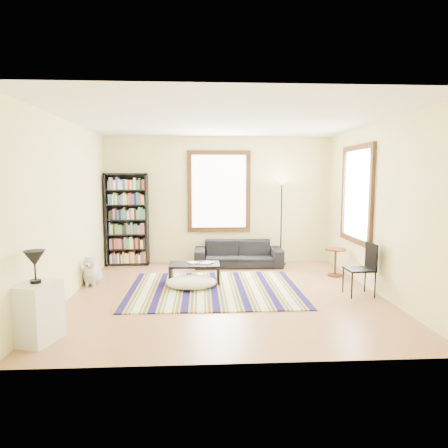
{
  "coord_description": "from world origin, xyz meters",
  "views": [
    {
      "loc": [
        -0.4,
        -6.4,
        1.91
      ],
      "look_at": [
        0.0,
        0.5,
        1.1
      ],
      "focal_mm": 32.0,
      "sensor_mm": 36.0,
      "label": 1
    }
  ],
  "objects": [
    {
      "name": "floor_cushion",
      "position": [
        -0.57,
        0.34,
        0.11
      ],
      "size": [
        1.07,
        0.96,
        0.22
      ],
      "primitive_type": "ellipsoid",
      "rotation": [
        0.0,
        0.0,
        0.43
      ],
      "color": "silver",
      "rests_on": "floor"
    },
    {
      "name": "window_back",
      "position": [
        0.0,
        2.47,
        1.6
      ],
      "size": [
        1.2,
        0.06,
        1.6
      ],
      "primitive_type": "cube",
      "color": "white",
      "rests_on": "wall_back"
    },
    {
      "name": "window_right",
      "position": [
        2.47,
        0.8,
        1.6
      ],
      "size": [
        0.06,
        1.2,
        1.6
      ],
      "primitive_type": "cube",
      "color": "white",
      "rests_on": "wall_right"
    },
    {
      "name": "rug",
      "position": [
        -0.18,
        0.23,
        0.01
      ],
      "size": [
        2.94,
        2.35,
        0.02
      ],
      "primitive_type": "cube",
      "color": "#130D44",
      "rests_on": "floor"
    },
    {
      "name": "ceiling",
      "position": [
        0.0,
        0.0,
        2.85
      ],
      "size": [
        5.0,
        5.0,
        0.1
      ],
      "primitive_type": "cube",
      "color": "white",
      "rests_on": "floor"
    },
    {
      "name": "folding_chair",
      "position": [
        2.15,
        -0.22,
        0.43
      ],
      "size": [
        0.43,
        0.41,
        0.86
      ],
      "primitive_type": "cube",
      "rotation": [
        0.0,
        0.0,
        0.04
      ],
      "color": "black",
      "rests_on": "floor"
    },
    {
      "name": "floor_lamp",
      "position": [
        1.34,
        2.15,
        0.93
      ],
      "size": [
        0.33,
        0.33,
        1.86
      ],
      "primitive_type": null,
      "rotation": [
        0.0,
        0.0,
        0.1
      ],
      "color": "black",
      "rests_on": "floor"
    },
    {
      "name": "wall_right",
      "position": [
        2.55,
        0.0,
        1.4
      ],
      "size": [
        0.1,
        5.0,
        2.8
      ],
      "primitive_type": "cube",
      "color": "beige",
      "rests_on": "floor"
    },
    {
      "name": "side_table",
      "position": [
        2.2,
        1.07,
        0.27
      ],
      "size": [
        0.48,
        0.48,
        0.54
      ],
      "primitive_type": "cylinder",
      "rotation": [
        0.0,
        0.0,
        -0.22
      ],
      "color": "#462411",
      "rests_on": "floor"
    },
    {
      "name": "wall_left",
      "position": [
        -2.55,
        0.0,
        1.4
      ],
      "size": [
        0.1,
        5.0,
        2.8
      ],
      "primitive_type": "cube",
      "color": "beige",
      "rests_on": "floor"
    },
    {
      "name": "table_lamp",
      "position": [
        -2.3,
        -1.81,
        0.89
      ],
      "size": [
        0.28,
        0.28,
        0.38
      ],
      "primitive_type": null,
      "rotation": [
        0.0,
        0.0,
        -0.18
      ],
      "color": "black",
      "rests_on": "white_cabinet"
    },
    {
      "name": "floor",
      "position": [
        0.0,
        0.0,
        -0.05
      ],
      "size": [
        5.0,
        5.0,
        0.1
      ],
      "primitive_type": "cube",
      "color": "#A1704A",
      "rests_on": "ground"
    },
    {
      "name": "wall_back",
      "position": [
        0.0,
        2.55,
        1.4
      ],
      "size": [
        5.0,
        0.1,
        2.8
      ],
      "primitive_type": "cube",
      "color": "beige",
      "rests_on": "floor"
    },
    {
      "name": "white_cabinet",
      "position": [
        -2.3,
        -1.81,
        0.35
      ],
      "size": [
        0.51,
        0.59,
        0.7
      ],
      "primitive_type": "cube",
      "rotation": [
        0.0,
        0.0,
        -0.31
      ],
      "color": "silver",
      "rests_on": "floor"
    },
    {
      "name": "bookshelf",
      "position": [
        -2.0,
        2.32,
        1.0
      ],
      "size": [
        0.9,
        0.3,
        2.0
      ],
      "primitive_type": "cube",
      "color": "black",
      "rests_on": "floor"
    },
    {
      "name": "book_b",
      "position": [
        -0.38,
        0.74,
        0.37
      ],
      "size": [
        0.29,
        0.31,
        0.02
      ],
      "primitive_type": "imported",
      "rotation": [
        0.0,
        0.0,
        -0.58
      ],
      "color": "beige",
      "rests_on": "coffee_table"
    },
    {
      "name": "sofa",
      "position": [
        0.4,
        2.05,
        0.27
      ],
      "size": [
        1.9,
        0.79,
        0.55
      ],
      "primitive_type": "imported",
      "rotation": [
        0.0,
        0.0,
        -0.03
      ],
      "color": "black",
      "rests_on": "floor"
    },
    {
      "name": "book_a",
      "position": [
        -0.63,
        0.69,
        0.37
      ],
      "size": [
        0.26,
        0.23,
        0.02
      ],
      "primitive_type": "imported",
      "rotation": [
        0.0,
        0.0,
        0.48
      ],
      "color": "beige",
      "rests_on": "coffee_table"
    },
    {
      "name": "coffee_table",
      "position": [
        -0.53,
        0.69,
        0.18
      ],
      "size": [
        0.98,
        0.67,
        0.36
      ],
      "primitive_type": "cube",
      "rotation": [
        0.0,
        0.0,
        -0.2
      ],
      "color": "black",
      "rests_on": "floor"
    },
    {
      "name": "wall_front",
      "position": [
        0.0,
        -2.55,
        1.4
      ],
      "size": [
        5.0,
        0.1,
        2.8
      ],
      "primitive_type": "cube",
      "color": "beige",
      "rests_on": "floor"
    },
    {
      "name": "dog",
      "position": [
        -2.35,
        0.71,
        0.26
      ],
      "size": [
        0.38,
        0.53,
        0.53
      ],
      "primitive_type": null,
      "rotation": [
        0.0,
        0.0,
        -0.0
      ],
      "color": "silver",
      "rests_on": "floor"
    }
  ]
}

